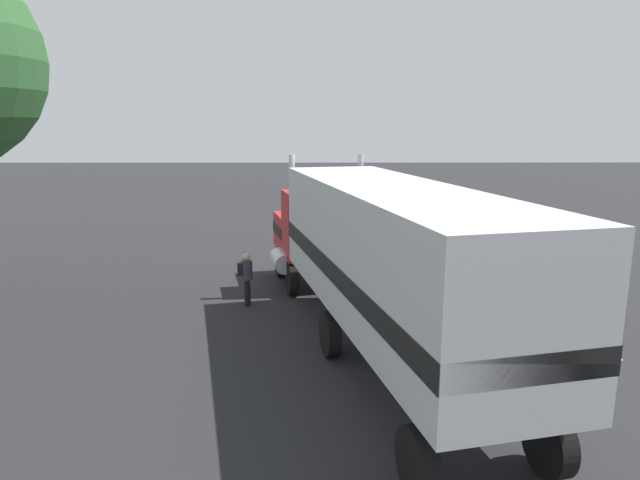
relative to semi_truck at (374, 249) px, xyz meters
name	(u,v)px	position (x,y,z in m)	size (l,w,h in m)	color
ground_plane	(325,278)	(6.46, 1.07, -2.52)	(120.00, 120.00, 0.00)	#232326
lane_stripe_near	(445,311)	(2.82, -2.43, -2.52)	(4.40, 0.16, 0.01)	silver
lane_stripe_mid	(560,328)	(1.44, -5.26, -2.52)	(4.40, 0.16, 0.01)	silver
semi_truck	(374,249)	(0.00, 0.00, 0.00)	(14.35, 5.70, 4.50)	#B21919
person_bystander	(246,277)	(3.40, 3.48, -1.63)	(0.34, 0.47, 1.63)	black
motorcycle	(532,326)	(0.31, -4.03, -2.04)	(2.09, 0.52, 1.12)	black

